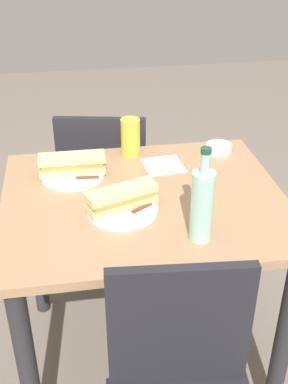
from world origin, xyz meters
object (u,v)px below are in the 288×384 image
(plate_far, at_px, (73,174))
(knife_far, at_px, (76,178))
(dining_table, at_px, (144,230))
(chair_near, at_px, (105,183))
(plate_near, at_px, (122,209))
(water_bottle, at_px, (202,204))
(olive_bowl, at_px, (219,148))
(baguette_sandwich_far, at_px, (72,164))
(beer_glass, at_px, (131,137))
(baguette_sandwich_near, at_px, (122,198))
(knife_near, at_px, (132,213))

(plate_far, height_order, knife_far, knife_far)
(dining_table, relative_size, plate_far, 4.08)
(chair_near, distance_m, plate_near, 0.72)
(water_bottle, relative_size, olive_bowl, 2.87)
(plate_far, bearing_deg, plate_near, 119.25)
(plate_far, bearing_deg, dining_table, 140.59)
(chair_near, xyz_separation_m, baguette_sandwich_far, (0.14, 0.40, 0.32))
(plate_far, bearing_deg, olive_bowl, -169.28)
(dining_table, height_order, baguette_sandwich_far, baguette_sandwich_far)
(water_bottle, bearing_deg, baguette_sandwich_far, -51.33)
(dining_table, xyz_separation_m, beer_glass, (-0.00, -0.33, 0.21))
(beer_glass, relative_size, olive_bowl, 1.44)
(chair_near, bearing_deg, baguette_sandwich_near, 90.29)
(plate_far, distance_m, olive_bowl, 0.59)
(chair_near, relative_size, olive_bowl, 8.29)
(baguette_sandwich_near, distance_m, plate_far, 0.30)
(dining_table, xyz_separation_m, knife_far, (0.22, -0.13, 0.15))
(chair_near, xyz_separation_m, knife_near, (-0.03, 0.70, 0.29))
(knife_near, relative_size, beer_glass, 1.08)
(dining_table, bearing_deg, knife_near, 64.33)
(baguette_sandwich_near, bearing_deg, plate_far, -60.75)
(baguette_sandwich_near, height_order, baguette_sandwich_far, same)
(plate_near, height_order, knife_far, knife_far)
(dining_table, distance_m, olive_bowl, 0.48)
(plate_near, relative_size, knife_far, 1.28)
(dining_table, bearing_deg, baguette_sandwich_near, 41.15)
(plate_far, bearing_deg, chair_near, -109.54)
(dining_table, relative_size, plate_near, 4.08)
(dining_table, bearing_deg, water_bottle, 116.23)
(baguette_sandwich_near, relative_size, beer_glass, 1.63)
(plate_far, bearing_deg, baguette_sandwich_far, 153.43)
(baguette_sandwich_near, distance_m, knife_near, 0.06)
(dining_table, xyz_separation_m, olive_bowl, (-0.35, -0.30, 0.15))
(water_bottle, distance_m, olive_bowl, 0.60)
(chair_near, bearing_deg, plate_near, 90.29)
(dining_table, bearing_deg, plate_near, 41.15)
(plate_near, bearing_deg, olive_bowl, -139.35)
(baguette_sandwich_near, bearing_deg, knife_far, -56.96)
(dining_table, distance_m, water_bottle, 0.38)
(chair_near, distance_m, knife_far, 0.55)
(chair_near, bearing_deg, knife_near, 92.50)
(baguette_sandwich_far, distance_m, beer_glass, 0.27)
(chair_near, height_order, knife_far, chair_near)
(baguette_sandwich_near, relative_size, olive_bowl, 2.35)
(baguette_sandwich_near, relative_size, baguette_sandwich_far, 1.03)
(knife_far, height_order, olive_bowl, olive_bowl)
(knife_near, bearing_deg, beer_glass, -97.61)
(knife_near, bearing_deg, olive_bowl, -134.33)
(olive_bowl, bearing_deg, plate_far, 10.72)
(plate_near, relative_size, beer_glass, 1.58)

